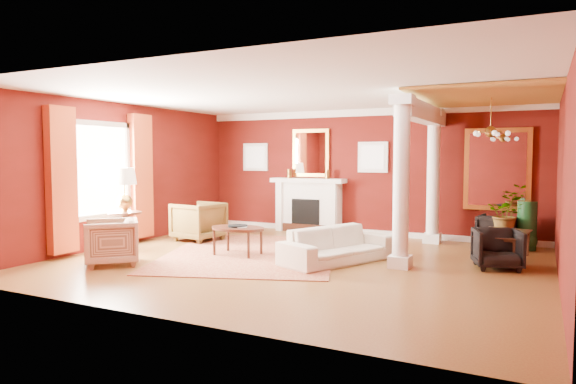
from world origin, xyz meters
The scene contains 27 objects.
ground centered at (0.00, 0.00, 0.00)m, with size 8.00×8.00×0.00m, color brown.
room_shell centered at (0.00, 0.00, 2.02)m, with size 8.04×7.04×2.92m.
fireplace centered at (-1.30, 3.32, 0.65)m, with size 1.85×0.42×1.29m.
overmantel_mirror centered at (-1.30, 3.45, 1.90)m, with size 0.95×0.07×1.15m.
flank_window_left centered at (-2.85, 3.46, 1.80)m, with size 0.70×0.07×0.70m.
flank_window_right centered at (0.25, 3.46, 1.80)m, with size 0.70×0.07×0.70m.
left_window centered at (-3.89, -0.60, 1.42)m, with size 0.21×2.55×2.60m.
column_front centered at (1.70, 0.30, 1.43)m, with size 0.36×0.36×2.80m.
column_back centered at (1.70, 3.00, 1.43)m, with size 0.36×0.36×2.80m.
header_beam centered at (1.70, 1.90, 2.62)m, with size 0.30×3.20×0.32m, color white.
amber_ceiling centered at (2.85, 1.75, 2.87)m, with size 2.30×3.40×0.04m, color gold.
dining_mirror centered at (2.90, 3.45, 1.55)m, with size 1.30×0.07×1.70m.
chandelier centered at (2.90, 1.80, 2.25)m, with size 0.60×0.62×0.75m.
crown_trim centered at (0.00, 3.46, 2.82)m, with size 8.00×0.08×0.16m, color white.
base_trim centered at (0.00, 3.46, 0.06)m, with size 8.00×0.08×0.12m, color white.
rug centered at (-1.11, 0.30, 0.01)m, with size 3.06×4.09×0.02m, color maroon.
sofa centered at (0.63, 0.22, 0.40)m, with size 2.05×0.60×0.80m, color #F6E9CF.
armchair_leopard centered at (-2.87, 1.04, 0.46)m, with size 0.90×0.84×0.92m, color black.
armchair_stripe centered at (-2.70, -1.62, 0.42)m, with size 0.83×0.77×0.85m, color tan.
coffee_table centered at (-1.24, 0.02, 0.48)m, with size 1.04×1.04×0.53m.
coffee_book centered at (-1.19, -0.04, 0.64)m, with size 0.16×0.02×0.22m, color black.
side_table centered at (-3.50, -0.48, 1.09)m, with size 0.64×0.64×1.60m.
dining_table centered at (3.17, 1.75, 0.38)m, with size 1.37×0.48×0.77m, color black.
dining_chair_near centered at (3.13, 0.92, 0.36)m, with size 0.69×0.65×0.71m, color black.
dining_chair_far centered at (2.98, 3.00, 0.36)m, with size 0.71×0.66×0.73m, color black.
green_urn centered at (3.50, 3.00, 0.38)m, with size 0.40×0.40×0.96m.
potted_plant centered at (3.20, 1.72, 1.03)m, with size 0.60×0.67×0.52m, color #26591E.
Camera 1 is at (3.75, -7.92, 1.82)m, focal length 32.00 mm.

